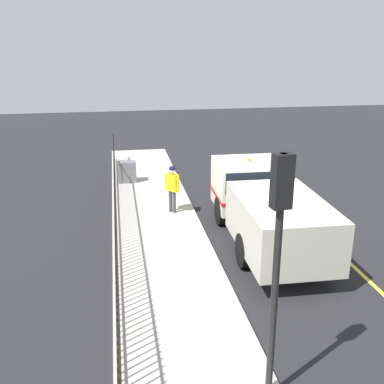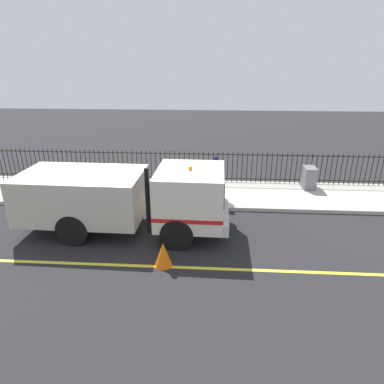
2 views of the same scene
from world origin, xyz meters
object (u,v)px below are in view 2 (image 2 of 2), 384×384
at_px(work_truck, 134,195).
at_px(worker_standing, 215,173).
at_px(utility_cabinet, 309,177).
at_px(traffic_cone, 163,254).

distance_m(work_truck, worker_standing, 3.54).
height_order(utility_cabinet, traffic_cone, utility_cabinet).
bearing_deg(worker_standing, traffic_cone, 30.46).
bearing_deg(traffic_cone, worker_standing, -17.01).
relative_size(utility_cabinet, traffic_cone, 1.33).
height_order(work_truck, traffic_cone, work_truck).
bearing_deg(worker_standing, utility_cabinet, 157.95).
distance_m(worker_standing, traffic_cone, 4.67).
bearing_deg(utility_cabinet, work_truck, 121.60).
relative_size(worker_standing, utility_cabinet, 1.88).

